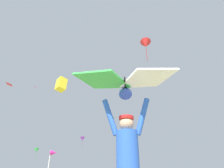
{
  "coord_description": "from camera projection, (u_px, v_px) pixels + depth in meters",
  "views": [
    {
      "loc": [
        -0.52,
        -2.9,
        0.77
      ],
      "look_at": [
        0.21,
        1.23,
        2.87
      ],
      "focal_mm": 28.82,
      "sensor_mm": 36.0,
      "label": 1
    }
  ],
  "objects": [
    {
      "name": "distant_kite_yellow_overhead_distant",
      "position": [
        61.0,
        84.0,
        17.66
      ],
      "size": [
        1.16,
        1.3,
        1.44
      ],
      "color": "yellow"
    },
    {
      "name": "distant_kite_magenta_high_left",
      "position": [
        35.0,
        87.0,
        25.14
      ],
      "size": [
        0.48,
        0.47,
        0.19
      ],
      "color": "#DB2393"
    },
    {
      "name": "distant_kite_red_high_right",
      "position": [
        146.0,
        44.0,
        22.51
      ],
      "size": [
        1.47,
        1.55,
        3.17
      ],
      "color": "red"
    },
    {
      "name": "distant_kite_red_mid_right",
      "position": [
        9.0,
        84.0,
        26.55
      ],
      "size": [
        1.16,
        1.2,
        0.45
      ],
      "color": "red"
    },
    {
      "name": "distant_kite_purple_low_right",
      "position": [
        82.0,
        139.0,
        29.13
      ],
      "size": [
        1.01,
        1.07,
        1.66
      ],
      "color": "purple"
    },
    {
      "name": "kite_flyer_person",
      "position": [
        128.0,
        161.0,
        2.65
      ],
      "size": [
        0.8,
        0.42,
        1.92
      ],
      "color": "#424751",
      "rests_on": "ground"
    },
    {
      "name": "distant_kite_green_mid_left",
      "position": [
        36.0,
        150.0,
        27.67
      ],
      "size": [
        0.95,
        1.05,
        1.61
      ],
      "color": "green"
    },
    {
      "name": "marker_flag",
      "position": [
        53.0,
        155.0,
        8.22
      ],
      "size": [
        0.3,
        0.24,
        1.76
      ],
      "color": "silver",
      "rests_on": "ground"
    },
    {
      "name": "held_stunt_kite",
      "position": [
        125.0,
        83.0,
        3.15
      ],
      "size": [
        1.77,
        1.14,
        0.4
      ],
      "color": "black"
    },
    {
      "name": "distant_kite_green_far_center",
      "position": [
        113.0,
        119.0,
        31.05
      ],
      "size": [
        0.94,
        0.91,
        1.54
      ],
      "color": "green"
    }
  ]
}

